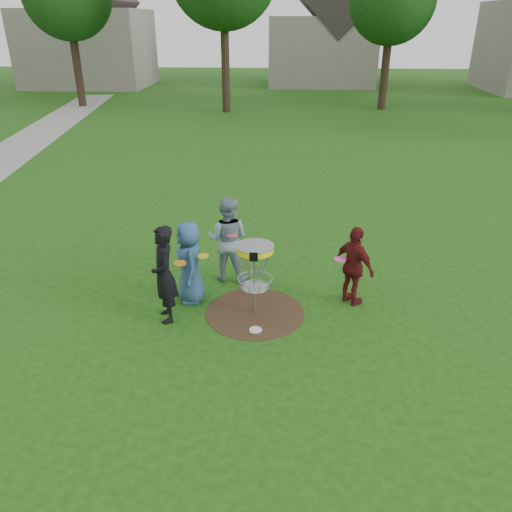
# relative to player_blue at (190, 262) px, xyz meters

# --- Properties ---
(ground) EXTENTS (100.00, 100.00, 0.00)m
(ground) POSITION_rel_player_blue_xyz_m (1.23, -0.40, -0.79)
(ground) COLOR #19470F
(ground) RESTS_ON ground
(dirt_patch) EXTENTS (1.80, 1.80, 0.01)m
(dirt_patch) POSITION_rel_player_blue_xyz_m (1.23, -0.40, -0.78)
(dirt_patch) COLOR #47331E
(dirt_patch) RESTS_ON ground
(player_blue) EXTENTS (0.73, 0.89, 1.57)m
(player_blue) POSITION_rel_player_blue_xyz_m (0.00, 0.00, 0.00)
(player_blue) COLOR #2E5480
(player_blue) RESTS_ON ground
(player_black) EXTENTS (0.63, 0.75, 1.76)m
(player_black) POSITION_rel_player_blue_xyz_m (-0.31, -0.68, 0.09)
(player_black) COLOR black
(player_black) RESTS_ON ground
(player_grey) EXTENTS (0.92, 0.76, 1.75)m
(player_grey) POSITION_rel_player_blue_xyz_m (0.60, 0.90, 0.09)
(player_grey) COLOR gray
(player_grey) RESTS_ON ground
(player_maroon) EXTENTS (0.87, 0.92, 1.52)m
(player_maroon) POSITION_rel_player_blue_xyz_m (3.01, 0.07, -0.03)
(player_maroon) COLOR #571314
(player_maroon) RESTS_ON ground
(disc_on_grass) EXTENTS (0.22, 0.22, 0.02)m
(disc_on_grass) POSITION_rel_player_blue_xyz_m (1.27, -0.97, -0.78)
(disc_on_grass) COLOR white
(disc_on_grass) RESTS_ON ground
(disc_golf_basket) EXTENTS (0.66, 0.67, 1.38)m
(disc_golf_basket) POSITION_rel_player_blue_xyz_m (1.23, -0.40, 0.23)
(disc_golf_basket) COLOR #9EA0A5
(disc_golf_basket) RESTS_ON ground
(held_discs) EXTENTS (2.99, 1.50, 0.16)m
(held_discs) POSITION_rel_player_blue_xyz_m (0.92, -0.02, 0.23)
(held_discs) COLOR yellow
(held_discs) RESTS_ON ground
(house_row) EXTENTS (44.50, 10.65, 11.62)m
(house_row) POSITION_rel_player_blue_xyz_m (6.01, 32.67, 3.36)
(house_row) COLOR gray
(house_row) RESTS_ON ground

